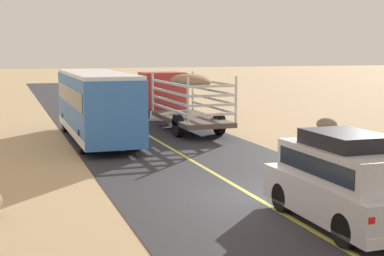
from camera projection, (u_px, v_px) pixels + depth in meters
ground_plane at (255, 198)px, 16.02m from camera, size 240.00×240.00×0.00m
road_surface at (255, 197)px, 16.02m from camera, size 8.00×120.00×0.02m
road_centre_line at (255, 197)px, 16.02m from camera, size 0.16×117.60×0.00m
suv_near at (343, 180)px, 13.30m from camera, size 1.90×4.62×2.29m
livestock_truck at (172, 94)px, 31.58m from camera, size 2.53×9.70×3.02m
bus at (96, 104)px, 25.97m from camera, size 2.54×10.00×3.21m
boulder_mid_field at (327, 125)px, 29.17m from camera, size 0.97×1.33×0.71m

